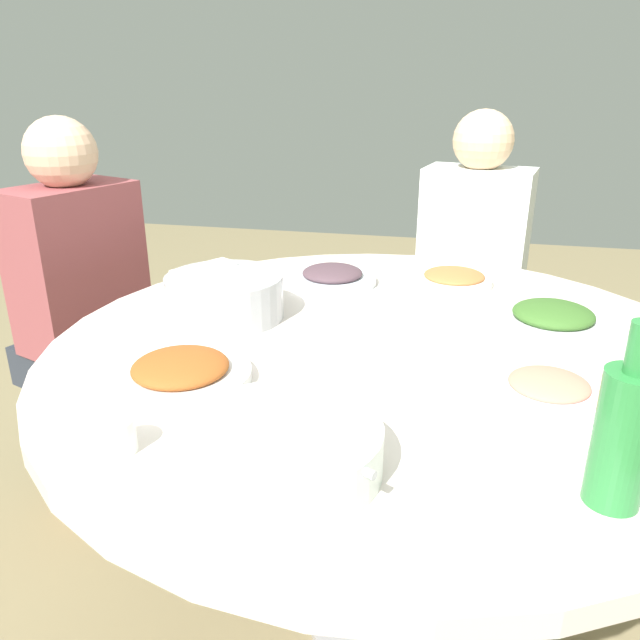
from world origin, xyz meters
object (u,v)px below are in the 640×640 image
at_px(rice_bowl, 225,296).
at_px(dish_shrimp, 548,388).
at_px(stool_for_diner_right, 103,437).
at_px(diner_left, 473,248).
at_px(stool_for_diner_left, 460,388).
at_px(diner_right, 79,278).
at_px(soup_bowl, 283,449).
at_px(dish_stirfry, 181,372).
at_px(dish_tofu_braise, 454,278).
at_px(dish_eggplant, 332,277).
at_px(tea_cup_near, 115,435).
at_px(round_dining_table, 383,381).
at_px(dish_greens, 553,318).
at_px(green_bottle, 623,434).

distance_m(rice_bowl, dish_shrimp, 0.71).
bearing_deg(stool_for_diner_right, diner_left, 27.90).
bearing_deg(stool_for_diner_right, stool_for_diner_left, 27.90).
xyz_separation_m(stool_for_diner_right, diner_right, (0.00, -0.00, 0.53)).
bearing_deg(soup_bowl, diner_right, 136.01).
xyz_separation_m(dish_stirfry, diner_left, (0.52, 1.17, -0.05)).
relative_size(dish_shrimp, dish_tofu_braise, 0.99).
relative_size(rice_bowl, dish_tofu_braise, 1.32).
height_order(dish_eggplant, tea_cup_near, tea_cup_near).
xyz_separation_m(round_dining_table, soup_bowl, (-0.09, -0.46, 0.11)).
xyz_separation_m(dish_greens, diner_right, (-1.26, 0.17, -0.05)).
bearing_deg(rice_bowl, diner_right, 153.96).
distance_m(soup_bowl, dish_eggplant, 0.83).
bearing_deg(dish_greens, dish_stirfry, -148.51).
height_order(dish_greens, dish_eggplant, dish_greens).
bearing_deg(soup_bowl, stool_for_diner_right, 136.01).
relative_size(dish_stirfry, diner_left, 0.33).
xyz_separation_m(round_dining_table, dish_stirfry, (-0.33, -0.25, 0.10)).
height_order(soup_bowl, green_bottle, green_bottle).
bearing_deg(dish_stirfry, soup_bowl, -40.62).
bearing_deg(soup_bowl, dish_tofu_braise, 76.38).
distance_m(dish_shrimp, diner_left, 1.09).
distance_m(dish_greens, dish_stirfry, 0.79).
bearing_deg(rice_bowl, dish_stirfry, -83.32).
relative_size(tea_cup_near, stool_for_diner_right, 0.15).
height_order(dish_stirfry, dish_eggplant, dish_stirfry).
xyz_separation_m(dish_shrimp, dish_eggplant, (-0.48, 0.52, 0.00)).
xyz_separation_m(tea_cup_near, stool_for_diner_right, (-0.58, 0.81, -0.58)).
bearing_deg(tea_cup_near, dish_stirfry, 89.49).
bearing_deg(round_dining_table, dish_stirfry, -143.51).
relative_size(rice_bowl, stool_for_diner_right, 0.62).
bearing_deg(stool_for_diner_left, diner_left, -116.57).
relative_size(dish_greens, dish_stirfry, 0.88).
relative_size(diner_left, stool_for_diner_right, 1.81).
xyz_separation_m(dish_tofu_braise, dish_stirfry, (-0.46, -0.67, 0.00)).
distance_m(round_dining_table, stool_for_diner_right, 1.08).
bearing_deg(stool_for_diner_left, round_dining_table, -101.31).
xyz_separation_m(rice_bowl, tea_cup_near, (0.04, -0.54, -0.02)).
distance_m(dish_shrimp, diner_right, 1.31).
relative_size(dish_greens, tea_cup_near, 3.58).
height_order(rice_bowl, dish_stirfry, rice_bowl).
relative_size(round_dining_table, diner_right, 1.80).
xyz_separation_m(dish_shrimp, green_bottle, (0.05, -0.27, 0.08)).
bearing_deg(diner_left, stool_for_diner_right, -152.10).
bearing_deg(stool_for_diner_right, tea_cup_near, -54.41).
bearing_deg(dish_tofu_braise, round_dining_table, -106.71).
xyz_separation_m(dish_tofu_braise, stool_for_diner_right, (-1.04, -0.09, -0.57)).
distance_m(dish_stirfry, tea_cup_near, 0.22).
bearing_deg(tea_cup_near, dish_shrimp, 26.01).
height_order(stool_for_diner_right, diner_right, diner_right).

